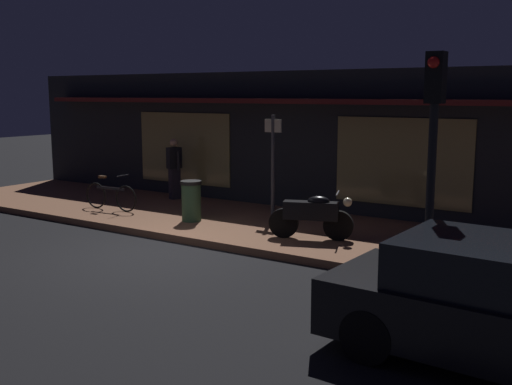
# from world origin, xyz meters

# --- Properties ---
(ground_plane) EXTENTS (60.00, 60.00, 0.00)m
(ground_plane) POSITION_xyz_m (0.00, 0.00, 0.00)
(ground_plane) COLOR black
(sidewalk_slab) EXTENTS (18.00, 4.00, 0.15)m
(sidewalk_slab) POSITION_xyz_m (0.00, 3.00, 0.07)
(sidewalk_slab) COLOR brown
(sidewalk_slab) RESTS_ON ground_plane
(storefront_building) EXTENTS (18.00, 3.30, 3.60)m
(storefront_building) POSITION_xyz_m (0.00, 6.39, 1.80)
(storefront_building) COLOR black
(storefront_building) RESTS_ON ground_plane
(motorcycle) EXTENTS (1.63, 0.80, 0.97)m
(motorcycle) POSITION_xyz_m (2.37, 2.27, 0.65)
(motorcycle) COLOR black
(motorcycle) RESTS_ON sidewalk_slab
(bicycle_parked) EXTENTS (1.66, 0.42, 0.91)m
(bicycle_parked) POSITION_xyz_m (-3.29, 2.22, 0.51)
(bicycle_parked) COLOR black
(bicycle_parked) RESTS_ON sidewalk_slab
(person_photographer) EXTENTS (0.60, 0.43, 1.67)m
(person_photographer) POSITION_xyz_m (-3.03, 4.35, 1.03)
(person_photographer) COLOR #28232D
(person_photographer) RESTS_ON sidewalk_slab
(sign_post) EXTENTS (0.44, 0.09, 2.40)m
(sign_post) POSITION_xyz_m (0.55, 3.71, 1.51)
(sign_post) COLOR #47474C
(sign_post) RESTS_ON sidewalk_slab
(trash_bin) EXTENTS (0.48, 0.48, 0.93)m
(trash_bin) POSITION_xyz_m (-0.77, 2.30, 0.62)
(trash_bin) COLOR #2D4C33
(trash_bin) RESTS_ON sidewalk_slab
(traffic_light_pole) EXTENTS (0.24, 0.33, 3.60)m
(traffic_light_pole) POSITION_xyz_m (5.38, 0.08, 2.48)
(traffic_light_pole) COLOR black
(traffic_light_pole) RESTS_ON ground_plane
(parked_car_near) EXTENTS (4.18, 1.95, 1.42)m
(parked_car_near) POSITION_xyz_m (6.75, -1.39, 0.70)
(parked_car_near) COLOR black
(parked_car_near) RESTS_ON ground_plane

